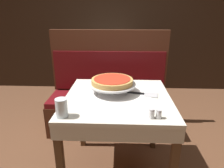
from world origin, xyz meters
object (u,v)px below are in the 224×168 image
(deep_dish_pizza, at_px, (112,81))
(dining_table_rear, at_px, (108,59))
(salt_shaker, at_px, (152,113))
(condiment_caddy, at_px, (109,52))
(booth_bench, at_px, (109,103))
(pizza_pan_stand, at_px, (112,85))
(water_glass_near, at_px, (62,108))
(dining_table_front, at_px, (118,106))
(pepper_shaker, at_px, (159,114))
(pizza_server, at_px, (142,94))

(deep_dish_pizza, bearing_deg, dining_table_rear, 94.93)
(salt_shaker, relative_size, condiment_caddy, 0.44)
(dining_table_rear, relative_size, booth_bench, 0.54)
(booth_bench, relative_size, condiment_caddy, 10.07)
(dining_table_rear, distance_m, deep_dish_pizza, 1.72)
(dining_table_rear, xyz_separation_m, condiment_caddy, (0.02, -0.09, 0.13))
(pizza_pan_stand, xyz_separation_m, water_glass_near, (-0.31, -0.43, -0.01))
(booth_bench, xyz_separation_m, pizza_pan_stand, (0.07, -0.69, 0.50))
(deep_dish_pizza, xyz_separation_m, salt_shaker, (0.27, -0.43, -0.07))
(deep_dish_pizza, bearing_deg, dining_table_front, -60.74)
(water_glass_near, bearing_deg, booth_bench, 78.22)
(booth_bench, relative_size, pizza_pan_stand, 3.64)
(pizza_pan_stand, distance_m, salt_shaker, 0.51)
(pizza_pan_stand, xyz_separation_m, pepper_shaker, (0.32, -0.43, -0.04))
(deep_dish_pizza, height_order, salt_shaker, deep_dish_pizza)
(water_glass_near, bearing_deg, condiment_caddy, 84.86)
(dining_table_rear, distance_m, booth_bench, 1.06)
(dining_table_front, bearing_deg, condiment_caddy, 95.89)
(booth_bench, height_order, pizza_server, booth_bench)
(dining_table_rear, bearing_deg, water_glass_near, -94.35)
(pizza_pan_stand, relative_size, deep_dish_pizza, 1.14)
(dining_table_front, height_order, salt_shaker, salt_shaker)
(pizza_pan_stand, xyz_separation_m, pizza_server, (0.25, -0.04, -0.06))
(dining_table_rear, distance_m, salt_shaker, 2.17)
(salt_shaker, bearing_deg, pizza_server, 93.56)
(pepper_shaker, bearing_deg, deep_dish_pizza, 126.66)
(deep_dish_pizza, xyz_separation_m, condiment_caddy, (-0.13, 1.61, -0.07))
(pizza_pan_stand, xyz_separation_m, condiment_caddy, (-0.13, 1.61, -0.03))
(pepper_shaker, bearing_deg, pizza_pan_stand, 126.66)
(booth_bench, bearing_deg, salt_shaker, -72.82)
(booth_bench, distance_m, salt_shaker, 1.26)
(pizza_server, bearing_deg, dining_table_rear, 102.81)
(pepper_shaker, bearing_deg, condiment_caddy, 102.30)
(water_glass_near, relative_size, pepper_shaker, 2.13)
(deep_dish_pizza, relative_size, condiment_caddy, 2.42)
(deep_dish_pizza, relative_size, salt_shaker, 5.54)
(deep_dish_pizza, bearing_deg, water_glass_near, -125.63)
(booth_bench, xyz_separation_m, deep_dish_pizza, (0.07, -0.69, 0.53))
(water_glass_near, bearing_deg, deep_dish_pizza, 54.37)
(dining_table_rear, height_order, pizza_server, pizza_server)
(water_glass_near, xyz_separation_m, pepper_shaker, (0.63, 0.00, -0.03))
(pizza_pan_stand, relative_size, pepper_shaker, 6.86)
(salt_shaker, bearing_deg, booth_bench, 107.18)
(deep_dish_pizza, height_order, pizza_server, deep_dish_pizza)
(dining_table_rear, height_order, deep_dish_pizza, deep_dish_pizza)
(dining_table_rear, distance_m, pepper_shaker, 2.18)
(dining_table_front, height_order, dining_table_rear, dining_table_rear)
(pizza_server, relative_size, condiment_caddy, 2.08)
(booth_bench, xyz_separation_m, condiment_caddy, (-0.05, 0.91, 0.47))
(deep_dish_pizza, bearing_deg, pizza_server, -8.38)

